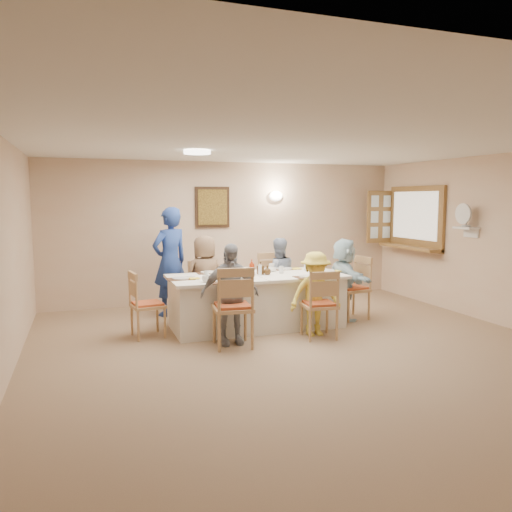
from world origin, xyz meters
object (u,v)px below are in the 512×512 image
object	(u,v)px
chair_left_end	(148,304)
diner_front_left	(230,294)
desk_fan	(465,218)
chair_front_right	(319,304)
chair_right_end	(351,288)
diner_back_left	(205,278)
chair_back_right	(275,283)
caregiver	(170,262)
diner_front_right	(315,294)
diner_back_right	(278,276)
dining_table	(257,301)
serving_hatch	(416,218)
chair_front_left	(233,306)
condiment_ketchup	(252,267)
chair_back_left	(203,290)
diner_right_end	(344,279)

from	to	relation	value
chair_left_end	diner_front_left	distance (m)	1.18
desk_fan	chair_front_right	bearing A→B (deg)	-172.69
chair_right_end	diner_back_left	world-z (taller)	diner_back_left
chair_front_right	chair_left_end	size ratio (longest dim) A/B	1.03
chair_back_right	caregiver	size ratio (longest dim) A/B	0.56
desk_fan	caregiver	distance (m)	4.64
desk_fan	diner_front_left	size ratio (longest dim) A/B	0.23
diner_front_right	diner_back_left	bearing A→B (deg)	131.02
chair_right_end	chair_back_right	bearing A→B (deg)	-137.16
desk_fan	chair_back_right	distance (m)	3.12
caregiver	diner_back_right	bearing A→B (deg)	138.87
dining_table	chair_front_right	bearing A→B (deg)	-53.13
serving_hatch	chair_front_left	xyz separation A→B (m)	(-3.96, -1.69, -0.98)
serving_hatch	chair_back_right	xyz separation A→B (m)	(-2.76, -0.09, -1.01)
chair_left_end	condiment_ketchup	distance (m)	1.56
chair_right_end	condiment_ketchup	distance (m)	1.65
chair_back_right	condiment_ketchup	distance (m)	1.06
chair_back_left	condiment_ketchup	xyz separation A→B (m)	(0.55, -0.74, 0.43)
chair_back_left	diner_front_left	world-z (taller)	diner_front_left
chair_left_end	caregiver	xyz separation A→B (m)	(0.50, 1.15, 0.41)
chair_back_right	chair_front_left	bearing A→B (deg)	-134.19
serving_hatch	chair_right_end	distance (m)	2.26
diner_front_right	chair_left_end	bearing A→B (deg)	162.04
diner_back_left	chair_right_end	bearing A→B (deg)	151.86
chair_front_right	caregiver	distance (m)	2.59
chair_back_left	diner_front_left	size ratio (longest dim) A/B	0.68
diner_back_right	caregiver	distance (m)	1.73
chair_back_right	diner_front_right	bearing A→B (deg)	-97.32
chair_back_right	chair_front_left	world-z (taller)	chair_front_left
diner_back_left	dining_table	bearing A→B (deg)	120.83
condiment_ketchup	diner_front_right	bearing A→B (deg)	-48.39
serving_hatch	diner_right_end	bearing A→B (deg)	-155.35
chair_back_right	diner_back_right	size ratio (longest dim) A/B	0.79
chair_front_left	chair_right_end	size ratio (longest dim) A/B	1.07
desk_fan	diner_back_right	world-z (taller)	desk_fan
diner_front_right	caregiver	xyz separation A→B (m)	(-1.65, 1.83, 0.29)
desk_fan	diner_back_right	bearing A→B (deg)	156.73
diner_back_right	condiment_ketchup	xyz separation A→B (m)	(-0.65, -0.62, 0.26)
diner_back_right	condiment_ketchup	size ratio (longest dim) A/B	5.43
diner_right_end	chair_front_left	bearing A→B (deg)	116.53
chair_left_end	diner_back_right	size ratio (longest dim) A/B	0.73
chair_back_left	chair_front_right	distance (m)	2.00
chair_left_end	diner_front_right	xyz separation A→B (m)	(2.15, -0.68, 0.12)
chair_left_end	caregiver	bearing A→B (deg)	-31.68
chair_back_left	diner_back_left	size ratio (longest dim) A/B	0.68
diner_front_left	diner_back_right	bearing A→B (deg)	50.36
diner_right_end	caregiver	world-z (taller)	caregiver
desk_fan	caregiver	xyz separation A→B (m)	(-4.30, 1.61, -0.69)
chair_front_right	chair_right_end	xyz separation A→B (m)	(0.95, 0.80, 0.02)
diner_back_right	diner_front_right	world-z (taller)	diner_back_right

